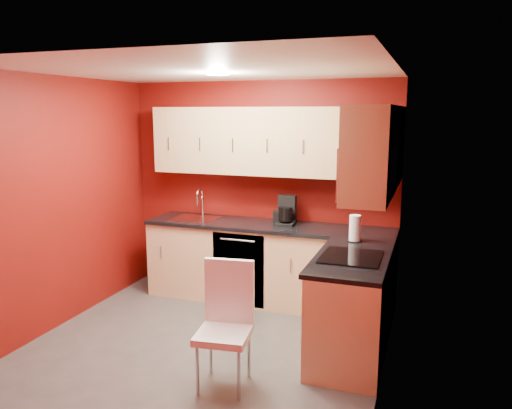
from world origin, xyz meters
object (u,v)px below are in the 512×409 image
Objects in this scene: microwave at (368,172)px; sink at (196,215)px; dining_chair at (224,327)px; napkin_holder at (279,217)px; coffee_maker at (286,211)px; paper_towel at (355,228)px.

microwave is 2.43m from sink.
napkin_holder is at bearing 87.08° from dining_chair.
microwave reaches higher than sink.
sink is (-2.09, 1.00, -0.72)m from microwave.
coffee_maker is at bearing 84.02° from dining_chair.
microwave is 1.72m from dining_chair.
dining_chair is at bearing -138.58° from microwave.
microwave is 1.55m from coffee_maker.
dining_chair is (0.04, -1.87, -0.57)m from coffee_maker.
sink is at bearing 167.07° from paper_towel.
dining_chair is (0.15, -1.93, -0.48)m from napkin_holder.
napkin_holder is at bearing 135.30° from microwave.
dining_chair is (1.14, -1.84, -0.45)m from sink.
paper_towel is at bearing -32.21° from coffee_maker.
microwave is at bearing -44.70° from napkin_holder.
dining_chair is at bearing -119.21° from paper_towel.
microwave is at bearing 34.09° from dining_chair.
coffee_maker reaches higher than paper_towel.
sink is 1.98m from paper_towel.
paper_towel is at bearing 106.80° from microwave.
paper_towel is (0.83, -0.46, -0.03)m from coffee_maker.
coffee_maker is 0.33× the size of dining_chair.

